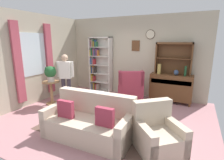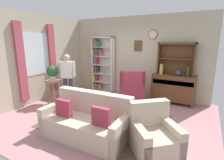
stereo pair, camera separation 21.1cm
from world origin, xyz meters
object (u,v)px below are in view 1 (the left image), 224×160
object	(u,v)px
armchair_floral	(158,135)
coffee_table	(109,105)
wingback_chair	(130,91)
potted_plant_large	(50,73)
sideboard	(171,87)
book_stack	(110,103)
sideboard_hutch	(174,54)
person_reading	(66,76)
vase_round	(176,72)
couch_floral	(89,122)
bookshelf	(99,65)
vase_tall	(159,69)
plant_stand	(51,90)
bottle_wine	(185,71)

from	to	relation	value
armchair_floral	coffee_table	xyz separation A→B (m)	(-1.38, 0.77, 0.06)
wingback_chair	potted_plant_large	world-z (taller)	potted_plant_large
sideboard	book_stack	xyz separation A→B (m)	(-1.19, -1.99, -0.07)
sideboard_hutch	person_reading	world-z (taller)	sideboard_hutch
vase_round	sideboard_hutch	bearing A→B (deg)	126.48
person_reading	coffee_table	size ratio (longest dim) A/B	1.95
potted_plant_large	person_reading	world-z (taller)	person_reading
couch_floral	person_reading	xyz separation A→B (m)	(-1.74, 1.32, 0.59)
vase_round	armchair_floral	bearing A→B (deg)	-89.35
vase_round	coffee_table	xyz separation A→B (m)	(-1.35, -1.90, -0.65)
bookshelf	potted_plant_large	size ratio (longest dim) A/B	4.39
vase_tall	potted_plant_large	xyz separation A→B (m)	(-2.90, -1.79, -0.06)
bookshelf	plant_stand	xyz separation A→B (m)	(-0.60, -1.93, -0.59)
bookshelf	vase_round	size ratio (longest dim) A/B	12.35
bookshelf	wingback_chair	xyz separation A→B (m)	(1.55, -0.65, -0.66)
vase_round	person_reading	world-z (taller)	person_reading
sideboard	couch_floral	bearing A→B (deg)	-112.58
sideboard	person_reading	world-z (taller)	person_reading
plant_stand	bottle_wine	bearing A→B (deg)	25.25
person_reading	armchair_floral	bearing A→B (deg)	-20.36
sideboard	bottle_wine	bearing A→B (deg)	-12.89
vase_round	bottle_wine	xyz separation A→B (m)	(0.26, -0.02, 0.07)
potted_plant_large	bottle_wine	bearing A→B (deg)	25.82
wingback_chair	plant_stand	size ratio (longest dim) A/B	1.44
bottle_wine	coffee_table	bearing A→B (deg)	-130.64
plant_stand	book_stack	bearing A→B (deg)	-3.90
plant_stand	coffee_table	xyz separation A→B (m)	(2.11, -0.12, -0.10)
sideboard	sideboard_hutch	bearing A→B (deg)	90.00
sideboard	plant_stand	size ratio (longest dim) A/B	1.77
plant_stand	book_stack	distance (m)	2.15
couch_floral	book_stack	world-z (taller)	couch_floral
sideboard_hutch	wingback_chair	distance (m)	1.80
book_stack	vase_tall	bearing A→B (deg)	67.36
armchair_floral	person_reading	size ratio (longest dim) A/B	0.69
couch_floral	sideboard_hutch	bearing A→B (deg)	68.16
bookshelf	plant_stand	world-z (taller)	bookshelf
sideboard	vase_round	distance (m)	0.52
couch_floral	armchair_floral	bearing A→B (deg)	7.10
vase_round	plant_stand	size ratio (longest dim) A/B	0.23
couch_floral	book_stack	bearing A→B (deg)	88.67
armchair_floral	book_stack	xyz separation A→B (m)	(-1.35, 0.74, 0.15)
person_reading	book_stack	world-z (taller)	person_reading
sideboard	book_stack	world-z (taller)	sideboard
plant_stand	potted_plant_large	distance (m)	0.57
couch_floral	plant_stand	distance (m)	2.38
sideboard_hutch	book_stack	distance (m)	2.66
book_stack	couch_floral	bearing A→B (deg)	-91.33
wingback_chair	person_reading	size ratio (longest dim) A/B	0.68
armchair_floral	wingback_chair	world-z (taller)	wingback_chair
armchair_floral	potted_plant_large	size ratio (longest dim) A/B	2.26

